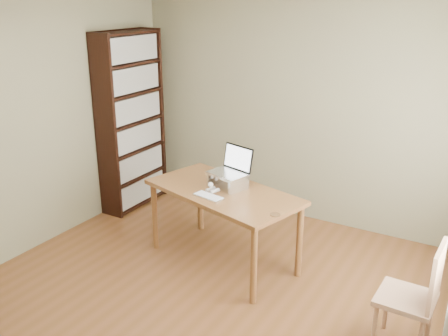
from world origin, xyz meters
TOP-DOWN VIEW (x-y plane):
  - room at (0.03, 0.01)m, footprint 4.04×4.54m
  - bookshelf at (-1.83, 1.55)m, footprint 0.30×0.90m
  - desk at (-0.17, 0.88)m, footprint 1.62×1.10m
  - laptop_stand at (-0.17, 0.96)m, footprint 0.32×0.25m
  - laptop at (-0.17, 1.02)m, footprint 0.41×0.38m
  - keyboard at (-0.20, 0.66)m, footprint 0.31×0.18m
  - coaster at (0.48, 0.63)m, footprint 0.09×0.09m
  - cat at (-0.20, 0.99)m, footprint 0.26×0.49m
  - chair at (1.67, 0.46)m, footprint 0.41×0.41m

SIDE VIEW (x-z plane):
  - chair at x=1.67m, z-range 0.03..0.92m
  - desk at x=-0.17m, z-range 0.28..1.03m
  - coaster at x=0.48m, z-range 0.75..0.76m
  - keyboard at x=-0.20m, z-range 0.75..0.77m
  - cat at x=-0.20m, z-range 0.74..0.90m
  - laptop_stand at x=-0.17m, z-range 0.77..0.90m
  - laptop at x=-0.17m, z-range 0.82..1.07m
  - bookshelf at x=-1.83m, z-range 0.00..2.10m
  - room at x=0.03m, z-range -0.02..2.62m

